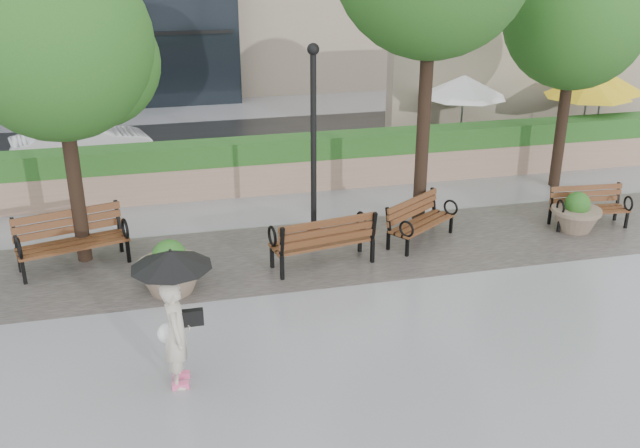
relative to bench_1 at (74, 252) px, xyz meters
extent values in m
plane|color=gray|center=(4.12, -3.43, -0.33)|extent=(100.00, 100.00, 0.00)
cube|color=#383330|center=(4.12, -0.43, -0.32)|extent=(28.00, 3.20, 0.01)
cube|color=tan|center=(4.12, 3.57, 0.07)|extent=(24.00, 0.80, 0.80)
cube|color=#20501A|center=(4.12, 3.57, 0.75)|extent=(24.00, 0.75, 0.55)
cube|color=tan|center=(13.62, 6.57, 1.67)|extent=(10.00, 0.60, 4.00)
cube|color=#20501A|center=(13.12, 4.37, 0.12)|extent=(8.00, 0.50, 0.90)
cube|color=black|center=(4.12, 7.57, -0.33)|extent=(40.00, 7.00, 0.00)
cube|color=brown|center=(0.01, -0.04, 0.18)|extent=(2.15, 1.14, 0.06)
cube|color=brown|center=(-0.07, 0.27, 0.53)|extent=(2.02, 0.68, 0.48)
cube|color=black|center=(0.00, -0.01, -0.06)|extent=(2.18, 1.25, 0.53)
torus|color=black|center=(-0.87, -0.50, 0.38)|extent=(0.17, 0.42, 0.42)
torus|color=black|center=(1.00, 0.02, 0.38)|extent=(0.17, 0.42, 0.42)
cube|color=brown|center=(4.72, -1.01, 0.17)|extent=(2.09, 0.94, 0.06)
cube|color=brown|center=(4.77, -1.32, 0.51)|extent=(2.01, 0.48, 0.47)
cube|color=black|center=(4.73, -1.05, -0.07)|extent=(2.11, 1.05, 0.52)
torus|color=black|center=(5.62, -0.65, 0.37)|extent=(0.13, 0.42, 0.41)
torus|color=black|center=(3.75, -0.98, 0.37)|extent=(0.13, 0.42, 0.41)
cube|color=brown|center=(7.03, -0.42, 0.09)|extent=(1.71, 1.39, 0.05)
cube|color=brown|center=(6.88, -0.20, 0.39)|extent=(1.48, 1.06, 0.40)
cube|color=black|center=(7.01, -0.39, -0.11)|extent=(1.76, 1.47, 0.44)
torus|color=black|center=(6.46, -1.02, 0.26)|extent=(0.24, 0.32, 0.35)
torus|color=black|center=(7.80, -0.10, 0.26)|extent=(0.24, 0.32, 0.35)
cube|color=brown|center=(10.93, -0.51, 0.08)|extent=(1.71, 0.65, 0.05)
cube|color=brown|center=(10.95, -0.25, 0.37)|extent=(1.67, 0.26, 0.39)
cube|color=black|center=(10.93, -0.48, -0.11)|extent=(1.72, 0.74, 0.43)
torus|color=black|center=(10.13, -0.61, 0.25)|extent=(0.08, 0.35, 0.34)
torus|color=black|center=(11.70, -0.75, 0.25)|extent=(0.08, 0.35, 0.34)
cylinder|color=#7F6B56|center=(1.79, -1.48, 0.21)|extent=(1.21, 1.21, 0.10)
sphere|color=#1D4E16|center=(1.79, -1.48, 0.37)|extent=(0.62, 0.62, 0.62)
cylinder|color=#7F6B56|center=(10.53, -0.62, 0.14)|extent=(1.06, 1.06, 0.09)
sphere|color=#1D4E16|center=(10.53, -0.62, 0.29)|extent=(0.55, 0.55, 0.55)
cylinder|color=black|center=(4.84, 0.22, 1.65)|extent=(0.12, 0.12, 3.95)
cylinder|color=black|center=(4.84, 0.22, -0.18)|extent=(0.28, 0.28, 0.30)
sphere|color=black|center=(4.84, 0.22, 3.67)|extent=(0.24, 0.24, 0.24)
cylinder|color=black|center=(0.16, 0.31, 1.65)|extent=(0.28, 0.28, 3.95)
sphere|color=#1D4E16|center=(0.16, 0.31, 3.90)|extent=(3.46, 3.46, 3.46)
sphere|color=#1D4E16|center=(0.76, 0.61, 3.51)|extent=(2.42, 2.42, 2.42)
cylinder|color=black|center=(7.28, 0.43, 2.31)|extent=(0.28, 0.28, 5.27)
cylinder|color=black|center=(11.70, 2.22, 1.64)|extent=(0.28, 0.28, 3.93)
sphere|color=#1D4E16|center=(11.70, 2.22, 3.88)|extent=(3.42, 3.42, 3.42)
sphere|color=#1D4E16|center=(12.30, 2.52, 3.49)|extent=(2.39, 2.39, 2.39)
cylinder|color=black|center=(10.45, 5.42, -0.28)|extent=(0.40, 0.40, 0.10)
cylinder|color=#99999E|center=(10.45, 5.42, 0.77)|extent=(0.06, 0.06, 2.20)
cone|color=white|center=(10.45, 5.42, 1.67)|extent=(2.50, 2.50, 0.60)
cylinder|color=black|center=(13.92, 4.59, -0.28)|extent=(0.40, 0.40, 0.10)
cylinder|color=#99999E|center=(13.92, 4.59, 0.77)|extent=(0.06, 0.06, 2.20)
cone|color=gold|center=(13.92, 4.59, 1.67)|extent=(2.50, 2.50, 0.60)
cylinder|color=black|center=(14.81, 5.21, -0.28)|extent=(0.40, 0.40, 0.10)
cylinder|color=#99999E|center=(14.81, 5.21, 0.77)|extent=(0.06, 0.06, 2.20)
cone|color=gold|center=(14.81, 5.21, 1.67)|extent=(2.50, 2.50, 0.60)
imported|color=silver|center=(-0.24, 6.90, 0.29)|extent=(3.96, 2.20, 1.24)
imported|color=beige|center=(1.78, -4.40, 0.55)|extent=(0.50, 0.68, 1.75)
cube|color=#F2598C|center=(1.80, -4.28, -0.28)|extent=(0.13, 0.25, 0.09)
cube|color=#F2598C|center=(1.77, -4.54, -0.28)|extent=(0.13, 0.25, 0.09)
cube|color=black|center=(2.01, -4.37, 0.71)|extent=(0.14, 0.34, 0.24)
sphere|color=white|center=(1.66, -4.17, 0.38)|extent=(0.31, 0.31, 0.31)
cylinder|color=black|center=(1.79, -4.35, 1.20)|extent=(0.02, 0.02, 0.93)
cone|color=black|center=(1.79, -4.35, 1.64)|extent=(1.14, 1.14, 0.24)
camera|label=1|loc=(1.72, -13.36, 5.76)|focal=40.00mm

